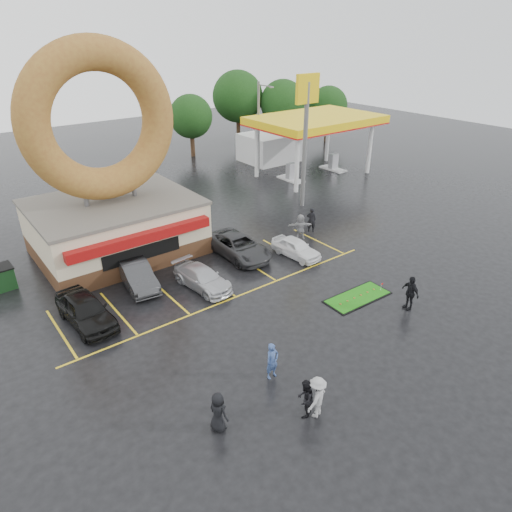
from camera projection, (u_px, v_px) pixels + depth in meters
ground at (274, 325)px, 23.62m from camera, size 120.00×120.00×0.00m
donut_shop at (110, 189)px, 29.15m from camera, size 10.20×8.70×13.50m
gas_station at (295, 134)px, 47.60m from camera, size 12.30×13.65×5.90m
shell_sign at (306, 117)px, 35.81m from camera, size 2.20×0.36×10.60m
streetlight_mid at (154, 145)px, 38.42m from camera, size 0.40×2.21×9.00m
streetlight_right at (259, 126)px, 45.63m from camera, size 0.40×2.21×9.00m
tree_far_a at (283, 103)px, 56.58m from camera, size 5.60×5.60×8.00m
tree_far_b at (328, 106)px, 58.72m from camera, size 4.90×4.90×7.00m
tree_far_c at (238, 97)px, 56.95m from camera, size 6.30×6.30×9.00m
tree_far_d at (191, 117)px, 51.79m from camera, size 4.90×4.90×7.00m
car_black at (86, 310)px, 23.41m from camera, size 2.19×4.75×1.58m
car_dgrey at (137, 275)px, 26.84m from camera, size 2.08×4.58×1.46m
car_silver at (202, 278)px, 26.74m from camera, size 2.22×4.41×1.23m
car_grey at (238, 246)px, 30.32m from camera, size 2.47×5.25×1.45m
car_white at (296, 248)px, 30.32m from camera, size 1.78×3.78×1.25m
person_blue at (272, 361)px, 19.75m from camera, size 0.65×0.44×1.75m
person_blackjkt at (305, 399)px, 17.80m from camera, size 1.04×0.98×1.69m
person_hoodie at (317, 397)px, 17.76m from camera, size 1.35×1.02×1.85m
person_bystander at (218, 412)px, 17.16m from camera, size 0.74×0.96×1.74m
person_cameraman at (410, 293)px, 24.57m from camera, size 0.66×1.22×1.97m
person_walker_near at (300, 227)px, 32.66m from camera, size 1.79×1.34×1.88m
person_walker_far at (311, 220)px, 33.88m from camera, size 0.80×0.79×1.86m
putting_green at (358, 297)px, 25.95m from camera, size 4.03×1.86×0.50m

